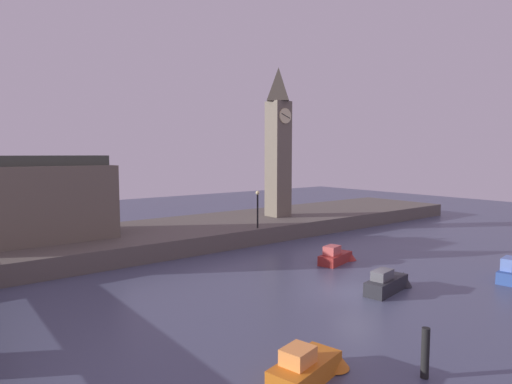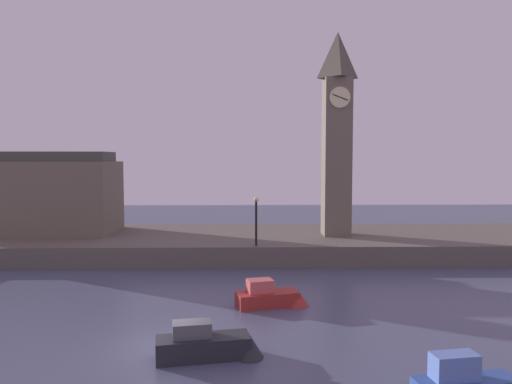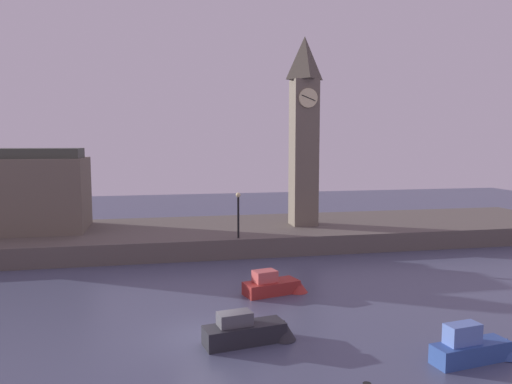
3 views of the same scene
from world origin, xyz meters
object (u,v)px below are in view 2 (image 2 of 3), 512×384
object	(u,v)px
clock_tower	(337,131)
boat_barge_dark	(211,345)
streetlamp	(256,215)
parliament_hall	(36,193)
boat_dinghy_red	(273,297)

from	to	relation	value
clock_tower	boat_barge_dark	xyz separation A→B (m)	(-8.59, -20.35, -9.30)
clock_tower	streetlamp	bearing A→B (deg)	-144.28
parliament_hall	boat_barge_dark	distance (m)	27.65
parliament_hall	boat_barge_dark	world-z (taller)	parliament_hall
streetlamp	boat_dinghy_red	world-z (taller)	streetlamp
clock_tower	boat_dinghy_red	size ratio (longest dim) A/B	4.00
parliament_hall	boat_dinghy_red	xyz separation A→B (m)	(18.76, -15.61, -4.34)
clock_tower	streetlamp	xyz separation A→B (m)	(-6.51, -4.68, -6.13)
parliament_hall	boat_dinghy_red	distance (m)	24.79
streetlamp	clock_tower	bearing A→B (deg)	35.72
clock_tower	boat_barge_dark	bearing A→B (deg)	-112.89
clock_tower	boat_dinghy_red	bearing A→B (deg)	-112.87
clock_tower	streetlamp	distance (m)	10.10
parliament_hall	streetlamp	size ratio (longest dim) A/B	3.56
clock_tower	boat_barge_dark	size ratio (longest dim) A/B	3.77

